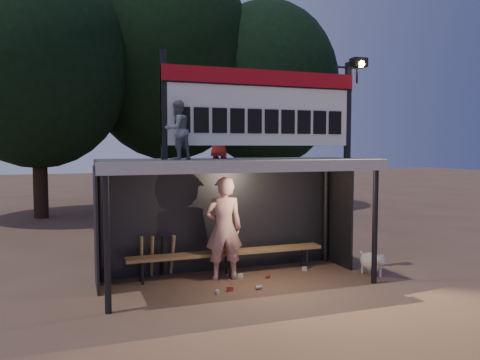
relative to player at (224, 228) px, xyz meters
name	(u,v)px	position (x,y,z in m)	size (l,w,h in m)	color
ground	(237,282)	(0.17, -0.28, -0.99)	(80.00, 80.00, 0.00)	brown
player	(224,228)	(0.00, 0.00, 0.00)	(0.72, 0.47, 1.98)	silver
child_a	(177,130)	(-0.97, -0.43, 1.84)	(0.50, 0.39, 1.03)	slate
child_b	(219,135)	(-0.05, 0.10, 1.77)	(0.43, 0.28, 0.89)	maroon
dugout_shelter	(233,184)	(0.17, -0.04, 0.86)	(5.10, 2.08, 2.32)	#38383A
scoreboard_assembly	(265,105)	(0.73, -0.29, 2.33)	(4.10, 0.27, 1.99)	black
bench	(228,253)	(0.17, 0.27, -0.56)	(4.00, 0.35, 0.48)	olive
tree_left	(37,63)	(-3.83, 9.72, 4.52)	(6.46, 6.46, 9.27)	#301D15
tree_mid	(169,60)	(1.17, 11.22, 5.18)	(7.22, 7.22, 10.36)	black
tree_right	(267,85)	(5.17, 10.22, 4.20)	(6.08, 6.08, 8.72)	#2F1F15
dog	(373,262)	(2.86, -0.74, -0.71)	(0.36, 0.81, 0.49)	white
bats	(157,256)	(-1.19, 0.54, -0.56)	(0.69, 0.35, 0.84)	#9C7B49
litter	(255,281)	(0.47, -0.43, -0.95)	(2.23, 1.00, 0.08)	#B12A1E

